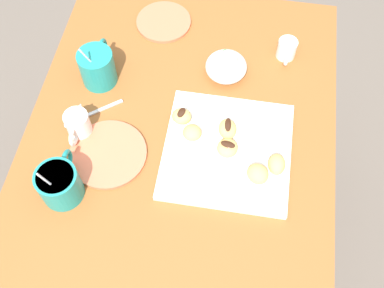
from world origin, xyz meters
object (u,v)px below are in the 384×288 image
Objects in this scene: beignet_0 at (258,174)px; pastry_plate_square at (227,152)px; dining_table at (179,170)px; coffee_mug_teal_left at (59,183)px; coffee_mug_teal_right at (97,66)px; beignet_1 at (227,129)px; cream_pitcher_white at (78,123)px; saucer_coral_right at (108,154)px; chocolate_sauce_pitcher at (287,48)px; beignet_2 at (227,148)px; beignet_5 at (192,133)px; beignet_3 at (183,116)px; ice_cream_bowl at (226,65)px; saucer_coral_left at (164,22)px; beignet_4 at (277,164)px.

pastry_plate_square is at bearing 52.26° from beignet_0.
coffee_mug_teal_left is (-0.16, 0.24, 0.18)m from dining_table.
coffee_mug_teal_right is 2.77× the size of beignet_1.
coffee_mug_teal_right is at bearing -2.16° from cream_pitcher_white.
chocolate_sauce_pitcher is at bearing -46.85° from saucer_coral_right.
pastry_plate_square is 0.02m from beignet_2.
beignet_0 is (-0.07, -0.44, -0.00)m from cream_pitcher_white.
pastry_plate_square is 1.62× the size of saucer_coral_right.
cream_pitcher_white reaches higher than beignet_5.
beignet_3 is (0.06, -0.25, -0.01)m from cream_pitcher_white.
pastry_plate_square is 5.53× the size of beignet_1.
beignet_0 is at bearing -142.64° from beignet_1.
coffee_mug_teal_right is 1.46× the size of cream_pitcher_white.
beignet_5 is at bearing -118.48° from coffee_mug_teal_right.
beignet_3 is (-0.17, 0.09, -0.00)m from ice_cream_bowl.
beignet_0 reaches higher than beignet_3.
beignet_3 is (0.07, -0.00, 0.17)m from dining_table.
saucer_coral_left is at bearing 79.27° from chocolate_sauce_pitcher.
ice_cream_bowl is 0.19m from beignet_3.
coffee_mug_teal_right reaches higher than beignet_4.
dining_table is at bearing 123.69° from beignet_5.
coffee_mug_teal_left reaches higher than cream_pitcher_white.
beignet_3 is at bearing 59.81° from pastry_plate_square.
cream_pitcher_white is 1.96× the size of beignet_4.
beignet_3 is (-0.26, 0.24, 0.00)m from chocolate_sauce_pitcher.
cream_pitcher_white is (0.01, 0.37, 0.03)m from pastry_plate_square.
coffee_mug_teal_right is 0.52m from beignet_4.
beignet_0 is at bearing -127.25° from beignet_2.
saucer_coral_right is 3.54× the size of beignet_4.
beignet_0 is (-0.39, 0.05, 0.00)m from chocolate_sauce_pitcher.
pastry_plate_square is 0.12m from beignet_4.
saucer_coral_right is (-0.22, -0.08, -0.05)m from coffee_mug_teal_right.
coffee_mug_teal_left reaches higher than beignet_1.
dining_table is at bearing 159.41° from ice_cream_bowl.
ice_cream_bowl reaches higher than dining_table.
ice_cream_bowl is 2.16× the size of beignet_2.
saucer_coral_right is at bearing 111.15° from beignet_5.
beignet_4 reaches higher than saucer_coral_left.
chocolate_sauce_pitcher is (0.09, -0.16, -0.00)m from ice_cream_bowl.
pastry_plate_square is at bearing -172.27° from ice_cream_bowl.
beignet_4 is at bearing -52.20° from beignet_0.
saucer_coral_right is at bearing -34.61° from coffee_mug_teal_left.
beignet_3 is 0.26m from beignet_4.
ice_cream_bowl reaches higher than saucer_coral_right.
chocolate_sauce_pitcher is 0.36m from beignet_4.
coffee_mug_teal_left is at bearing 113.88° from pastry_plate_square.
beignet_0 is at bearing -77.10° from coffee_mug_teal_left.
coffee_mug_teal_left reaches higher than saucer_coral_right.
dining_table is at bearing -164.50° from saucer_coral_left.
beignet_4 is at bearing -97.63° from dining_table.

